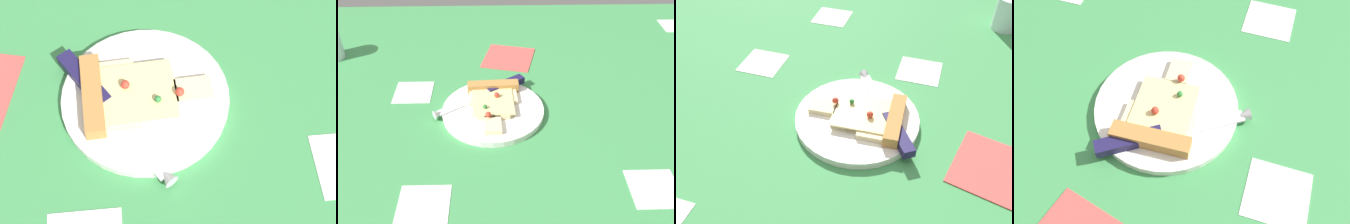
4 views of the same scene
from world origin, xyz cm
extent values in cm
cube|color=#3D8C4C|center=(0.00, 0.00, -1.50)|extent=(140.88, 140.88, 3.00)
cube|color=white|center=(-11.98, -17.14, -0.10)|extent=(9.00, 9.00, 0.20)
cube|color=white|center=(-36.95, -9.28, -0.10)|extent=(9.00, 9.00, 0.20)
cube|color=white|center=(-19.46, 16.93, -0.10)|extent=(9.00, 9.00, 0.20)
cylinder|color=white|center=(-0.03, 8.33, 0.68)|extent=(22.82, 22.82, 1.36)
cube|color=beige|center=(-0.24, 12.32, 1.86)|extent=(11.31, 6.59, 1.00)
cube|color=beige|center=(0.06, 6.83, 1.86)|extent=(7.49, 5.98, 1.00)
cube|color=beige|center=(0.33, 1.84, 1.86)|extent=(3.88, 5.39, 1.00)
cube|color=#EDD88C|center=(-0.08, 9.32, 2.51)|extent=(9.73, 10.48, 0.30)
cube|color=#B27A3D|center=(-0.40, 15.32, 2.46)|extent=(12.12, 3.25, 2.20)
sphere|color=red|center=(0.84, 10.88, 3.26)|extent=(1.20, 1.20, 1.20)
sphere|color=red|center=(-0.98, 3.77, 3.27)|extent=(1.22, 1.22, 1.22)
sphere|color=#2D7A38|center=(-1.74, 6.73, 3.14)|extent=(0.95, 0.95, 0.95)
cube|color=silver|center=(-7.03, 9.83, 1.51)|extent=(11.10, 8.31, 0.30)
cone|color=silver|center=(-12.03, 6.51, 1.51)|extent=(2.77, 2.77, 2.00)
cube|color=#1E1947|center=(2.96, 16.48, 2.16)|extent=(9.54, 7.37, 1.60)
cylinder|color=silver|center=(-44.64, 34.49, 4.09)|extent=(6.38, 6.38, 8.18)
cube|color=#E54C47|center=(4.20, 33.01, 0.20)|extent=(15.64, 15.64, 0.40)
camera|label=1|loc=(-35.68, 8.64, 59.04)|focal=53.51mm
camera|label=2|loc=(1.25, -57.75, 52.28)|focal=39.76mm
camera|label=3|loc=(47.81, 20.91, 47.44)|focal=39.23mm
camera|label=4|loc=(-12.33, 38.35, 49.75)|focal=39.26mm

